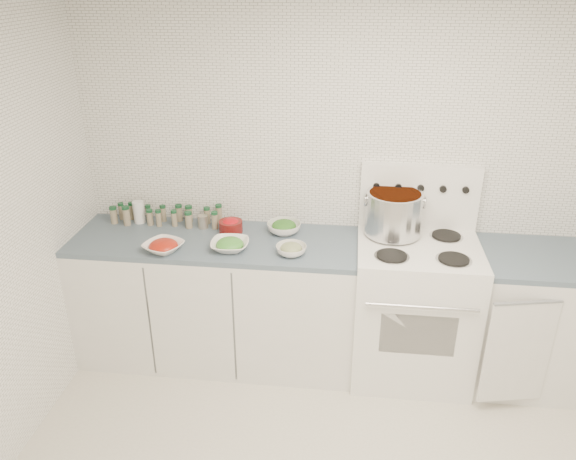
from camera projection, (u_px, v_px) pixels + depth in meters
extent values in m
cube|color=white|center=(346.00, 177.00, 3.68)|extent=(3.50, 0.02, 2.50)
cube|color=white|center=(218.00, 301.00, 3.83)|extent=(1.85, 0.62, 0.86)
cube|color=#4C5D73|center=(214.00, 242.00, 3.64)|extent=(1.85, 0.62, 0.03)
cube|color=white|center=(413.00, 311.00, 3.66)|extent=(0.76, 0.65, 0.92)
cube|color=black|center=(418.00, 335.00, 3.36)|extent=(0.45, 0.01, 0.28)
cylinder|color=silver|center=(422.00, 307.00, 3.23)|extent=(0.65, 0.02, 0.02)
cube|color=white|center=(420.00, 247.00, 3.47)|extent=(0.76, 0.65, 0.01)
cube|color=white|center=(419.00, 197.00, 3.64)|extent=(0.76, 0.06, 0.43)
cylinder|color=silver|center=(392.00, 256.00, 3.34)|extent=(0.21, 0.21, 0.01)
cylinder|color=black|center=(392.00, 255.00, 3.33)|extent=(0.18, 0.18, 0.01)
cylinder|color=silver|center=(454.00, 260.00, 3.30)|extent=(0.21, 0.21, 0.01)
cylinder|color=black|center=(454.00, 259.00, 3.30)|extent=(0.18, 0.18, 0.01)
cylinder|color=silver|center=(389.00, 233.00, 3.62)|extent=(0.21, 0.21, 0.01)
cylinder|color=black|center=(389.00, 233.00, 3.62)|extent=(0.18, 0.18, 0.01)
cylinder|color=silver|center=(446.00, 236.00, 3.59)|extent=(0.21, 0.21, 0.01)
cylinder|color=black|center=(446.00, 235.00, 3.58)|extent=(0.18, 0.18, 0.01)
cylinder|color=black|center=(376.00, 186.00, 3.60)|extent=(0.04, 0.02, 0.04)
cylinder|color=black|center=(398.00, 187.00, 3.59)|extent=(0.04, 0.02, 0.04)
cylinder|color=black|center=(421.00, 188.00, 3.57)|extent=(0.04, 0.02, 0.04)
cylinder|color=black|center=(443.00, 189.00, 3.56)|extent=(0.04, 0.02, 0.04)
cylinder|color=black|center=(466.00, 190.00, 3.55)|extent=(0.04, 0.02, 0.04)
cube|color=white|center=(543.00, 322.00, 3.60)|extent=(0.89, 0.62, 0.86)
cube|color=#4C5D73|center=(557.00, 260.00, 3.41)|extent=(0.89, 0.62, 0.03)
cube|color=white|center=(518.00, 353.00, 3.31)|extent=(0.40, 0.10, 0.70)
cylinder|color=silver|center=(394.00, 213.00, 3.55)|extent=(0.36, 0.36, 0.27)
cylinder|color=#D0581D|center=(395.00, 195.00, 3.50)|extent=(0.32, 0.32, 0.03)
torus|color=silver|center=(365.00, 200.00, 3.54)|extent=(0.01, 0.09, 0.09)
torus|color=silver|center=(425.00, 202.00, 3.50)|extent=(0.01, 0.09, 0.09)
imported|color=white|center=(163.00, 247.00, 3.47)|extent=(0.30, 0.30, 0.06)
ellipsoid|color=#A2130D|center=(163.00, 245.00, 3.46)|extent=(0.17, 0.17, 0.07)
imported|color=white|center=(230.00, 245.00, 3.48)|extent=(0.25, 0.25, 0.06)
ellipsoid|color=#3B882C|center=(230.00, 244.00, 3.48)|extent=(0.17, 0.17, 0.08)
imported|color=white|center=(284.00, 228.00, 3.70)|extent=(0.28, 0.28, 0.07)
ellipsoid|color=#305E1A|center=(284.00, 225.00, 3.70)|extent=(0.16, 0.16, 0.07)
imported|color=white|center=(291.00, 250.00, 3.43)|extent=(0.25, 0.25, 0.06)
ellipsoid|color=#2F441B|center=(291.00, 248.00, 3.42)|extent=(0.13, 0.13, 0.06)
cylinder|color=#621210|center=(231.00, 227.00, 3.71)|extent=(0.16, 0.16, 0.08)
ellipsoid|color=#BB0C13|center=(231.00, 223.00, 3.70)|extent=(0.11, 0.11, 0.06)
cylinder|color=white|center=(139.00, 212.00, 3.84)|extent=(0.08, 0.08, 0.15)
cylinder|color=#AEA393|center=(203.00, 222.00, 3.77)|extent=(0.08, 0.08, 0.09)
cylinder|color=gray|center=(122.00, 212.00, 3.90)|extent=(0.04, 0.04, 0.10)
cylinder|color=#134425|center=(121.00, 204.00, 3.88)|extent=(0.04, 0.04, 0.02)
cylinder|color=gray|center=(132.00, 212.00, 3.90)|extent=(0.04, 0.04, 0.10)
cylinder|color=#134425|center=(131.00, 204.00, 3.88)|extent=(0.04, 0.04, 0.02)
cylinder|color=gray|center=(149.00, 213.00, 3.90)|extent=(0.04, 0.04, 0.09)
cylinder|color=#134425|center=(148.00, 206.00, 3.87)|extent=(0.04, 0.04, 0.02)
cylinder|color=gray|center=(163.00, 214.00, 3.87)|extent=(0.04, 0.04, 0.10)
cylinder|color=#134425|center=(163.00, 207.00, 3.84)|extent=(0.04, 0.04, 0.02)
cylinder|color=gray|center=(179.00, 214.00, 3.87)|extent=(0.05, 0.05, 0.10)
cylinder|color=#134425|center=(178.00, 206.00, 3.85)|extent=(0.05, 0.05, 0.02)
cylinder|color=gray|center=(189.00, 215.00, 3.86)|extent=(0.05, 0.05, 0.10)
cylinder|color=#134425|center=(188.00, 207.00, 3.83)|extent=(0.05, 0.05, 0.02)
cylinder|color=gray|center=(207.00, 216.00, 3.84)|extent=(0.04, 0.04, 0.10)
cylinder|color=#134425|center=(207.00, 209.00, 3.82)|extent=(0.04, 0.04, 0.02)
cylinder|color=gray|center=(219.00, 215.00, 3.84)|extent=(0.04, 0.04, 0.12)
cylinder|color=#134425|center=(219.00, 206.00, 3.81)|extent=(0.05, 0.05, 0.02)
cylinder|color=gray|center=(114.00, 216.00, 3.84)|extent=(0.05, 0.05, 0.10)
cylinder|color=#134425|center=(113.00, 208.00, 3.81)|extent=(0.05, 0.05, 0.02)
cylinder|color=gray|center=(127.00, 217.00, 3.81)|extent=(0.05, 0.05, 0.12)
cylinder|color=#134425|center=(125.00, 208.00, 3.78)|extent=(0.05, 0.05, 0.02)
cylinder|color=gray|center=(150.00, 218.00, 3.81)|extent=(0.04, 0.04, 0.10)
cylinder|color=#134425|center=(149.00, 211.00, 3.79)|extent=(0.04, 0.04, 0.02)
cylinder|color=gray|center=(159.00, 219.00, 3.79)|extent=(0.04, 0.04, 0.10)
cylinder|color=#134425|center=(158.00, 211.00, 3.77)|extent=(0.04, 0.04, 0.02)
cylinder|color=gray|center=(174.00, 219.00, 3.80)|extent=(0.04, 0.04, 0.10)
cylinder|color=#134425|center=(174.00, 212.00, 3.77)|extent=(0.04, 0.04, 0.02)
cylinder|color=gray|center=(189.00, 221.00, 3.77)|extent=(0.05, 0.05, 0.10)
cylinder|color=#134425|center=(188.00, 213.00, 3.75)|extent=(0.05, 0.05, 0.02)
cylinder|color=gray|center=(215.00, 221.00, 3.76)|extent=(0.04, 0.04, 0.10)
cylinder|color=#134425|center=(214.00, 213.00, 3.73)|extent=(0.04, 0.04, 0.02)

